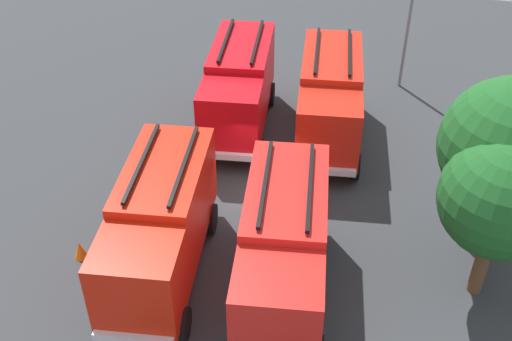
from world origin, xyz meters
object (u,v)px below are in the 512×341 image
at_px(fire_truck_1, 160,224).
at_px(fire_truck_3, 284,247).
at_px(firefighter_2, 300,185).
at_px(traffic_cone_2, 317,199).
at_px(fire_truck_2, 330,98).
at_px(tree_0, 508,147).
at_px(lamppost, 409,20).
at_px(traffic_cone_0, 209,173).
at_px(traffic_cone_1, 80,250).
at_px(fire_truck_0, 239,86).
at_px(firefighter_1, 165,171).
at_px(tree_1, 501,199).

height_order(fire_truck_1, fire_truck_3, same).
height_order(firefighter_2, traffic_cone_2, firefighter_2).
xyz_separation_m(fire_truck_2, tree_0, (5.79, 6.34, 2.40)).
bearing_deg(lamppost, traffic_cone_0, -34.81).
height_order(fire_truck_3, lamppost, lamppost).
distance_m(fire_truck_1, firefighter_2, 6.15).
bearing_deg(firefighter_2, traffic_cone_1, 72.66).
distance_m(fire_truck_2, traffic_cone_2, 4.96).
bearing_deg(fire_truck_2, traffic_cone_2, -3.09).
bearing_deg(fire_truck_0, traffic_cone_1, -25.98).
xyz_separation_m(fire_truck_0, fire_truck_3, (9.41, 4.09, 0.00)).
height_order(firefighter_2, traffic_cone_1, firefighter_2).
distance_m(tree_0, traffic_cone_1, 14.60).
distance_m(firefighter_1, lamppost, 14.07).
distance_m(fire_truck_2, traffic_cone_1, 12.00).
height_order(firefighter_1, traffic_cone_1, firefighter_1).
height_order(traffic_cone_1, traffic_cone_2, traffic_cone_1).
distance_m(fire_truck_2, fire_truck_3, 9.41).
height_order(firefighter_1, tree_0, tree_0).
bearing_deg(fire_truck_3, firefighter_2, 176.08).
bearing_deg(firefighter_2, fire_truck_3, 131.78).
bearing_deg(tree_0, tree_1, -5.34).
bearing_deg(tree_0, fire_truck_3, -60.06).
height_order(fire_truck_1, traffic_cone_2, fire_truck_1).
relative_size(fire_truck_1, traffic_cone_2, 13.08).
bearing_deg(traffic_cone_0, tree_0, 81.15).
xyz_separation_m(fire_truck_2, firefighter_1, (5.24, -5.54, -1.13)).
xyz_separation_m(firefighter_1, traffic_cone_0, (-1.09, 1.39, -0.66)).
bearing_deg(tree_0, fire_truck_1, -70.95).
relative_size(fire_truck_1, tree_0, 1.10).
xyz_separation_m(firefighter_1, traffic_cone_1, (4.23, -1.60, -0.69)).
relative_size(tree_0, lamppost, 1.13).
bearing_deg(traffic_cone_0, traffic_cone_2, 84.55).
xyz_separation_m(fire_truck_3, firefighter_1, (-4.17, -5.60, -1.13)).
relative_size(fire_truck_1, traffic_cone_0, 10.46).
distance_m(traffic_cone_1, traffic_cone_2, 8.96).
bearing_deg(traffic_cone_0, lamppost, 145.19).
bearing_deg(tree_1, firefighter_2, -114.66).
bearing_deg(fire_truck_1, lamppost, 148.01).
bearing_deg(traffic_cone_1, tree_0, 105.30).
xyz_separation_m(tree_0, traffic_cone_0, (-1.63, -10.49, -4.20)).
bearing_deg(traffic_cone_2, tree_0, 78.63).
distance_m(fire_truck_0, traffic_cone_0, 4.53).
height_order(fire_truck_2, lamppost, lamppost).
distance_m(fire_truck_1, firefighter_1, 4.54).
relative_size(traffic_cone_2, lamppost, 0.10).
bearing_deg(tree_0, fire_truck_2, -132.36).
bearing_deg(traffic_cone_0, fire_truck_1, 1.21).
bearing_deg(traffic_cone_1, firefighter_1, 159.32).
xyz_separation_m(firefighter_1, tree_1, (2.38, 11.71, 2.86)).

